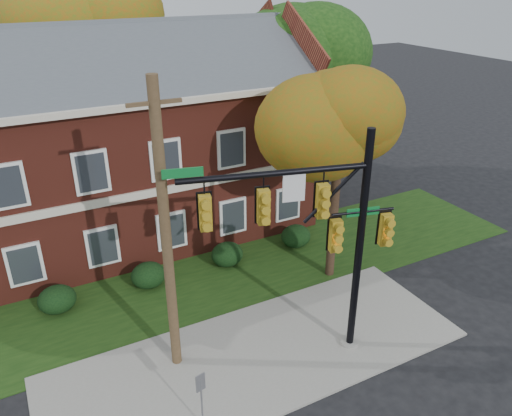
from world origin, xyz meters
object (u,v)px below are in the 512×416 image
traffic_signal (319,227)px  tree_far_rear (88,26)px  hedge_far_right (296,236)px  hedge_center (148,275)px  sign_post (201,392)px  apartment_building (105,134)px  hedge_right (227,254)px  tree_near_right (348,120)px  tree_right_rear (309,43)px  utility_pole (166,236)px  hedge_left (57,299)px

traffic_signal → tree_far_rear: bearing=111.3°
hedge_far_right → tree_far_rear: 16.51m
hedge_center → sign_post: (-0.73, -7.51, 0.82)m
apartment_building → hedge_right: apartment_building is taller
tree_near_right → traffic_signal: 5.34m
apartment_building → hedge_far_right: apartment_building is taller
tree_right_rear → utility_pole: size_ratio=1.14×
tree_near_right → sign_post: bearing=-149.6°
apartment_building → tree_right_rear: bearing=4.3°
hedge_center → tree_far_rear: bearing=84.1°
utility_pole → hedge_right: bearing=51.7°
hedge_center → hedge_right: same height
hedge_left → hedge_far_right: bearing=0.0°
traffic_signal → utility_pole: bearing=173.1°
apartment_building → traffic_signal: (3.67, -11.59, -0.21)m
hedge_far_right → sign_post: bearing=-135.8°
hedge_far_right → tree_right_rear: tree_right_rear is taller
tree_right_rear → tree_far_rear: size_ratio=0.92×
apartment_building → tree_far_rear: 8.84m
hedge_right → apartment_building: bearing=123.7°
hedge_left → tree_right_rear: 17.74m
hedge_center → hedge_far_right: (7.00, 0.00, 0.00)m
apartment_building → hedge_far_right: (7.00, -5.25, -4.46)m
apartment_building → tree_far_rear: bearing=80.3°
hedge_far_right → sign_post: 10.81m
hedge_center → traffic_signal: 8.46m
apartment_building → traffic_signal: apartment_building is taller
sign_post → hedge_center: bearing=71.8°
traffic_signal → hedge_right: bearing=106.0°
tree_far_rear → sign_post: (-2.08, -20.60, -7.50)m
hedge_far_right → sign_post: (-7.73, -7.51, 0.82)m
hedge_far_right → utility_pole: bearing=-147.9°
apartment_building → utility_pole: size_ratio=2.02×
hedge_center → hedge_right: bearing=0.0°
hedge_left → sign_post: size_ratio=0.71×
tree_near_right → utility_pole: 8.18m
hedge_right → tree_near_right: tree_near_right is taller
hedge_right → utility_pole: (-4.00, -4.71, 4.20)m
hedge_center → tree_right_rear: size_ratio=0.13×
hedge_far_right → traffic_signal: (-3.33, -6.33, 4.25)m
apartment_building → utility_pole: bearing=-92.9°
apartment_building → utility_pole: (-0.50, -9.96, -0.26)m
tree_right_rear → hedge_right: bearing=-142.0°
hedge_right → tree_near_right: bearing=-37.3°
traffic_signal → sign_post: traffic_signal is taller
traffic_signal → hedge_center: bearing=134.5°
tree_near_right → tree_far_rear: bearing=110.3°
hedge_center → traffic_signal: traffic_signal is taller
hedge_far_right → hedge_center: bearing=180.0°
hedge_center → tree_far_rear: (1.34, 13.09, 8.32)m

